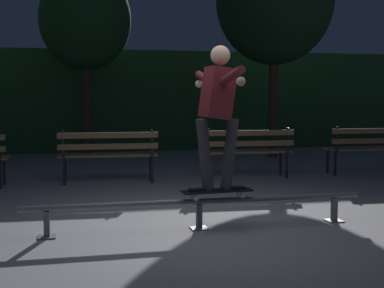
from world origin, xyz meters
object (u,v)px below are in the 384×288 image
grind_rail (199,206)px  skateboard (217,191)px  tree_behind_benches (85,20)px  park_bench_rightmost (370,145)px  park_bench_left_center (108,151)px  park_bench_right_center (247,148)px  skateboarder (218,105)px  tree_far_right (275,0)px

grind_rail → skateboard: (0.20, -0.00, 0.15)m
skateboard → tree_behind_benches: (-1.19, 7.24, 2.75)m
grind_rail → park_bench_rightmost: size_ratio=2.32×
park_bench_left_center → park_bench_right_center: (2.36, 0.00, 0.00)m
skateboarder → park_bench_left_center: bearing=106.8°
skateboarder → skateboard: bearing=-175.8°
tree_behind_benches → grind_rail: bearing=-82.3°
skateboard → skateboarder: skateboarder is taller
skateboard → park_bench_rightmost: size_ratio=0.49×
park_bench_right_center → tree_far_right: size_ratio=0.32×
park_bench_right_center → park_bench_rightmost: bearing=0.0°
skateboarder → park_bench_right_center: skateboarder is taller
grind_rail → skateboard: bearing=-0.0°
grind_rail → park_bench_rightmost: (3.96, 3.19, 0.28)m
grind_rail → park_bench_rightmost: bearing=38.9°
grind_rail → tree_far_right: tree_far_right is taller
park_bench_left_center → tree_far_right: 5.80m
grind_rail → skateboarder: (0.20, 0.00, 1.09)m
park_bench_rightmost → skateboard: bearing=-139.7°
skateboarder → park_bench_right_center: (1.40, 3.19, -0.80)m
park_bench_right_center → tree_behind_benches: 5.47m
skateboard → tree_far_right: 7.52m
skateboarder → tree_far_right: 7.18m
skateboarder → park_bench_rightmost: skateboarder is taller
skateboarder → park_bench_right_center: bearing=66.4°
grind_rail → skateboarder: bearing=0.1°
park_bench_left_center → park_bench_right_center: bearing=0.0°
skateboarder → park_bench_left_center: (-0.96, 3.19, -0.80)m
skateboarder → tree_behind_benches: (-1.19, 7.24, 1.81)m
grind_rail → park_bench_right_center: (1.60, 3.19, 0.28)m
tree_behind_benches → skateboard: bearing=-80.7°
grind_rail → park_bench_left_center: size_ratio=2.32×
park_bench_left_center → tree_far_right: tree_far_right is taller
grind_rail → park_bench_left_center: park_bench_left_center is taller
park_bench_left_center → tree_behind_benches: bearing=93.2°
skateboarder → tree_far_right: tree_far_right is taller
tree_far_right → tree_behind_benches: size_ratio=1.17×
park_bench_right_center → tree_behind_benches: tree_behind_benches is taller
park_bench_rightmost → tree_far_right: bearing=104.3°
skateboarder → park_bench_right_center: size_ratio=0.96×
tree_far_right → skateboard: bearing=-116.2°
park_bench_left_center → park_bench_right_center: same height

